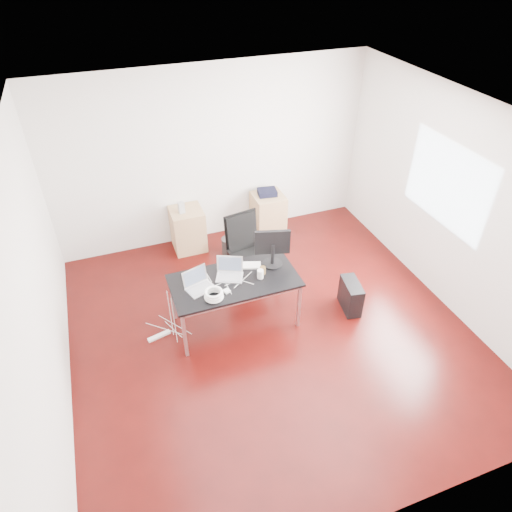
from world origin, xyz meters
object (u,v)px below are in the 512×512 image
object	(u,v)px
filing_cabinet_left	(188,229)
filing_cabinet_right	(268,214)
office_chair	(247,248)
desk	(234,283)
pc_tower	(351,296)

from	to	relation	value
filing_cabinet_left	filing_cabinet_right	bearing A→B (deg)	0.00
office_chair	filing_cabinet_right	bearing A→B (deg)	45.94
desk	office_chair	distance (m)	0.86
filing_cabinet_left	pc_tower	world-z (taller)	filing_cabinet_left
desk	office_chair	xyz separation A→B (m)	(0.42, 0.75, -0.07)
desk	pc_tower	distance (m)	1.65
desk	filing_cabinet_left	distance (m)	1.94
filing_cabinet_left	desk	bearing A→B (deg)	-84.68
filing_cabinet_left	filing_cabinet_right	distance (m)	1.38
office_chair	filing_cabinet_left	world-z (taller)	office_chair
office_chair	filing_cabinet_right	size ratio (longest dim) A/B	1.54
office_chair	pc_tower	xyz separation A→B (m)	(1.14, -1.04, -0.39)
office_chair	filing_cabinet_right	distance (m)	1.42
pc_tower	filing_cabinet_left	bearing A→B (deg)	138.53
desk	office_chair	world-z (taller)	office_chair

